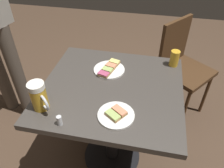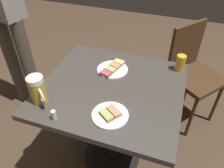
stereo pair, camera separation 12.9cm
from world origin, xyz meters
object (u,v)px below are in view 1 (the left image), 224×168
(plate_far, at_px, (116,115))
(beer_mug, at_px, (39,97))
(salt_shaker, at_px, (59,120))
(plate_near, at_px, (109,69))
(cafe_chair, at_px, (181,64))
(beer_glass_small, at_px, (174,58))

(plate_far, xyz_separation_m, beer_mug, (0.02, -0.40, 0.07))
(plate_far, distance_m, salt_shaker, 0.28)
(salt_shaker, bearing_deg, plate_near, 164.09)
(salt_shaker, bearing_deg, cafe_chair, 146.65)
(beer_mug, relative_size, cafe_chair, 0.19)
(plate_far, relative_size, beer_glass_small, 1.77)
(plate_near, xyz_separation_m, salt_shaker, (0.49, -0.14, 0.02))
(plate_far, bearing_deg, beer_glass_small, 151.08)
(plate_near, relative_size, salt_shaker, 3.83)
(plate_near, bearing_deg, beer_mug, -34.55)
(beer_glass_small, xyz_separation_m, salt_shaker, (0.64, -0.55, -0.03))
(plate_far, height_order, beer_mug, beer_mug)
(plate_near, bearing_deg, beer_glass_small, 109.56)
(beer_mug, bearing_deg, cafe_chair, 138.89)
(plate_near, distance_m, salt_shaker, 0.51)
(beer_glass_small, xyz_separation_m, cafe_chair, (-0.36, 0.11, -0.27))
(plate_far, distance_m, cafe_chair, 1.00)
(plate_near, height_order, plate_far, same)
(beer_mug, relative_size, beer_glass_small, 1.50)
(plate_far, bearing_deg, beer_mug, -86.66)
(plate_near, height_order, salt_shaker, salt_shaker)
(plate_near, bearing_deg, plate_far, 17.34)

